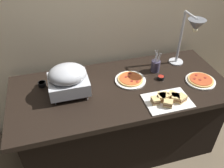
# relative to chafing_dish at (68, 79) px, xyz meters

# --- Properties ---
(ground_plane) EXTENTS (8.00, 8.00, 0.00)m
(ground_plane) POSITION_rel_chafing_dish_xyz_m (0.44, -0.04, -0.91)
(ground_plane) COLOR brown
(back_wall) EXTENTS (4.40, 0.04, 2.40)m
(back_wall) POSITION_rel_chafing_dish_xyz_m (0.44, 0.46, 0.29)
(back_wall) COLOR #C6B593
(back_wall) RESTS_ON ground_plane
(buffet_table) EXTENTS (1.90, 0.84, 0.76)m
(buffet_table) POSITION_rel_chafing_dish_xyz_m (0.44, -0.04, -0.52)
(buffet_table) COLOR black
(buffet_table) RESTS_ON ground_plane
(chafing_dish) EXTENTS (0.32, 0.27, 0.27)m
(chafing_dish) POSITION_rel_chafing_dish_xyz_m (0.00, 0.00, 0.00)
(chafing_dish) COLOR #B7BABF
(chafing_dish) RESTS_ON buffet_table
(heat_lamp) EXTENTS (0.15, 0.33, 0.53)m
(heat_lamp) POSITION_rel_chafing_dish_xyz_m (1.09, 0.05, 0.26)
(heat_lamp) COLOR #B7BABF
(heat_lamp) RESTS_ON buffet_table
(pizza_plate_front) EXTENTS (0.28, 0.28, 0.03)m
(pizza_plate_front) POSITION_rel_chafing_dish_xyz_m (0.55, 0.03, -0.14)
(pizza_plate_front) COLOR white
(pizza_plate_front) RESTS_ON buffet_table
(pizza_plate_center) EXTENTS (0.26, 0.26, 0.03)m
(pizza_plate_center) POSITION_rel_chafing_dish_xyz_m (1.15, -0.15, -0.14)
(pizza_plate_center) COLOR white
(pizza_plate_center) RESTS_ON buffet_table
(sandwich_platter) EXTENTS (0.37, 0.26, 0.06)m
(sandwich_platter) POSITION_rel_chafing_dish_xyz_m (0.74, -0.32, -0.13)
(sandwich_platter) COLOR white
(sandwich_platter) RESTS_ON buffet_table
(sauce_cup_near) EXTENTS (0.07, 0.07, 0.04)m
(sauce_cup_near) POSITION_rel_chafing_dish_xyz_m (-0.22, 0.16, -0.13)
(sauce_cup_near) COLOR black
(sauce_cup_near) RESTS_ON buffet_table
(sauce_cup_far) EXTENTS (0.07, 0.07, 0.03)m
(sauce_cup_far) POSITION_rel_chafing_dish_xyz_m (0.82, -0.02, -0.13)
(sauce_cup_far) COLOR black
(sauce_cup_far) RESTS_ON buffet_table
(utensil_holder) EXTENTS (0.08, 0.08, 0.23)m
(utensil_holder) POSITION_rel_chafing_dish_xyz_m (0.82, 0.11, -0.09)
(utensil_holder) COLOR #383347
(utensil_holder) RESTS_ON buffet_table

